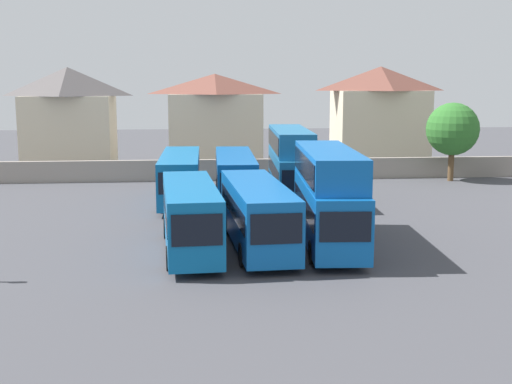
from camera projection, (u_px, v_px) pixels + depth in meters
The scene contains 12 objects.
ground at pixel (238, 192), 51.20m from camera, with size 140.00×140.00×0.00m, color #424247.
depot_boundary_wall at pixel (233, 170), 56.96m from camera, with size 56.00×0.50×1.80m, color gray.
bus_1 at pixel (190, 214), 32.65m from camera, with size 3.02×10.30×3.35m.
bus_2 at pixel (257, 211), 33.50m from camera, with size 3.12×11.05×3.27m.
bus_3 at pixel (328, 192), 33.78m from camera, with size 3.21×10.89×4.94m.
bus_4 at pixel (180, 175), 46.41m from camera, with size 2.79×11.90×3.34m.
bus_5 at pixel (235, 175), 46.53m from camera, with size 2.85×12.07×3.32m.
bus_6 at pixel (290, 161), 46.88m from camera, with size 2.99×11.37×5.04m.
house_terrace_left at pixel (69, 118), 62.58m from camera, with size 8.49×6.43×9.66m.
house_terrace_centre at pixel (215, 121), 63.95m from camera, with size 9.08×6.60×9.06m.
house_terrace_right at pixel (380, 116), 66.01m from camera, with size 9.19×6.34×9.80m.
tree_left_of_lot at pixel (453, 129), 56.11m from camera, with size 4.42×4.42×6.60m.
Camera 1 is at (-3.30, -32.44, 8.25)m, focal length 46.99 mm.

